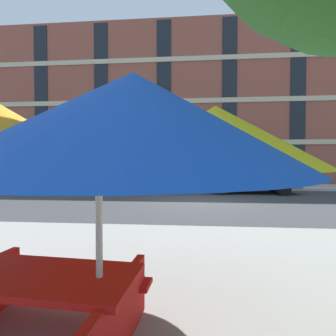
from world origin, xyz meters
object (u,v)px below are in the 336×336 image
(pickup_white, at_px, (46,174))
(pickup_gray, at_px, (253,175))
(picnic_table, at_px, (37,304))
(sedan_white, at_px, (150,176))
(street_tree_left, at_px, (92,147))
(patio_umbrella, at_px, (98,138))

(pickup_white, bearing_deg, pickup_gray, 0.00)
(pickup_gray, xyz_separation_m, picnic_table, (-4.83, -12.69, -0.54))
(pickup_white, relative_size, picnic_table, 2.67)
(sedan_white, xyz_separation_m, picnic_table, (0.97, -12.69, -0.46))
(pickup_gray, xyz_separation_m, street_tree_left, (-10.52, 3.28, 1.78))
(sedan_white, bearing_deg, patio_umbrella, -83.01)
(pickup_white, distance_m, patio_umbrella, 14.98)
(picnic_table, bearing_deg, patio_umbrella, -1.42)
(street_tree_left, bearing_deg, pickup_gray, -17.29)
(sedan_white, xyz_separation_m, patio_umbrella, (1.56, -12.70, 1.04))
(patio_umbrella, height_order, picnic_table, patio_umbrella)
(pickup_gray, relative_size, patio_umbrella, 1.36)
(pickup_white, height_order, sedan_white, pickup_white)
(street_tree_left, height_order, patio_umbrella, street_tree_left)
(pickup_white, relative_size, sedan_white, 1.16)
(patio_umbrella, xyz_separation_m, picnic_table, (-0.59, 0.01, -1.50))
(pickup_gray, xyz_separation_m, patio_umbrella, (-4.24, -12.70, 0.96))
(patio_umbrella, bearing_deg, picnic_table, 178.58)
(pickup_gray, distance_m, street_tree_left, 11.16)
(sedan_white, relative_size, picnic_table, 2.30)
(pickup_white, xyz_separation_m, street_tree_left, (1.60, 3.28, 1.78))
(sedan_white, relative_size, street_tree_left, 1.13)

